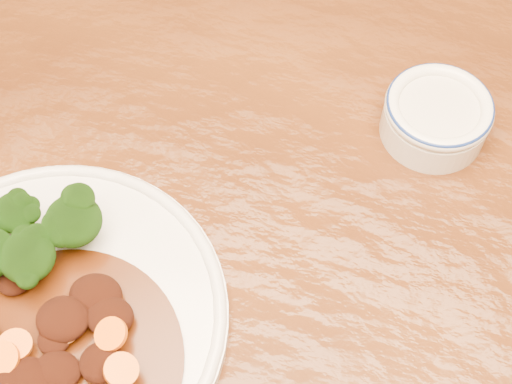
# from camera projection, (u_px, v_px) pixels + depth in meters

# --- Properties ---
(dining_table) EXTENTS (1.59, 1.06, 0.75)m
(dining_table) POSITION_uv_depth(u_px,v_px,m) (279.00, 350.00, 0.68)
(dining_table) COLOR #5B2D10
(dining_table) RESTS_ON ground
(dinner_plate) EXTENTS (0.31, 0.31, 0.02)m
(dinner_plate) POSITION_uv_depth(u_px,v_px,m) (46.00, 320.00, 0.60)
(dinner_plate) COLOR silver
(dinner_plate) RESTS_ON dining_table
(broccoli_florets) EXTENTS (0.16, 0.11, 0.05)m
(broccoli_florets) POSITION_uv_depth(u_px,v_px,m) (1.00, 239.00, 0.60)
(broccoli_florets) COLOR #588946
(broccoli_florets) RESTS_ON dinner_plate
(mince_stew) EXTENTS (0.21, 0.21, 0.03)m
(mince_stew) POSITION_uv_depth(u_px,v_px,m) (50.00, 356.00, 0.57)
(mince_stew) COLOR #471E07
(mince_stew) RESTS_ON dinner_plate
(dip_bowl) EXTENTS (0.11, 0.11, 0.05)m
(dip_bowl) POSITION_uv_depth(u_px,v_px,m) (436.00, 116.00, 0.69)
(dip_bowl) COLOR silver
(dip_bowl) RESTS_ON dining_table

